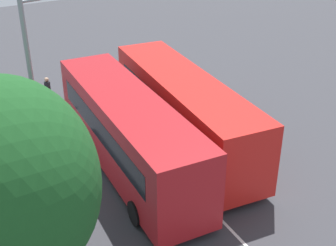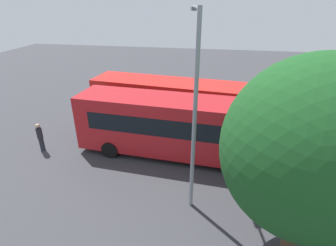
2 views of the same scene
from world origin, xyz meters
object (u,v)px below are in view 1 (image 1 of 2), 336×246
object	(u,v)px
bus_far_left	(184,109)
depot_tree	(6,182)
pedestrian	(48,90)
bus_center_left	(128,131)
street_lamp	(42,101)

from	to	relation	value
bus_far_left	depot_tree	bearing A→B (deg)	127.69
pedestrian	bus_center_left	bearing A→B (deg)	26.87
bus_far_left	bus_center_left	bearing A→B (deg)	105.67
pedestrian	street_lamp	distance (m)	9.91
bus_far_left	pedestrian	size ratio (longest dim) A/B	6.26
depot_tree	pedestrian	bearing A→B (deg)	-20.62
pedestrian	depot_tree	bearing A→B (deg)	-1.43
bus_far_left	depot_tree	world-z (taller)	depot_tree
street_lamp	bus_far_left	bearing A→B (deg)	4.46
bus_far_left	bus_center_left	size ratio (longest dim) A/B	1.01
bus_center_left	depot_tree	xyz separation A→B (m)	(-4.83, 5.72, 2.38)
bus_far_left	pedestrian	xyz separation A→B (m)	(7.13, 4.13, -0.79)
bus_center_left	depot_tree	world-z (taller)	depot_tree
bus_far_left	street_lamp	xyz separation A→B (m)	(-1.76, 6.74, 2.74)
bus_center_left	street_lamp	xyz separation A→B (m)	(-1.26, 3.64, 2.74)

